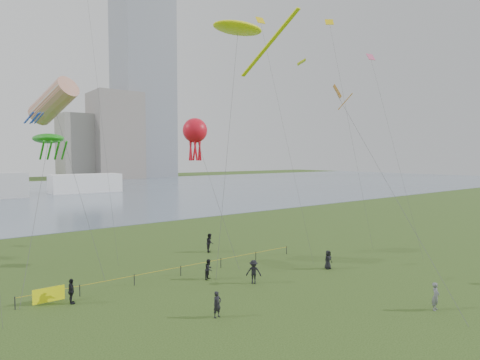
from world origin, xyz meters
TOP-DOWN VIEW (x-y plane):
  - ground_plane at (0.00, 0.00)m, footprint 400.00×400.00m
  - lake at (0.00, 100.00)m, footprint 400.00×120.00m
  - tower at (62.00, 168.00)m, footprint 24.00×24.00m
  - building_mid at (46.00, 162.00)m, footprint 20.00×20.00m
  - building_low at (32.00, 168.00)m, footprint 16.00×18.00m
  - pavilion_right at (14.00, 98.00)m, footprint 18.00×7.00m
  - fence at (-8.94, 14.33)m, footprint 24.07×0.07m
  - kite_flyer at (6.54, -2.02)m, footprint 0.72×0.54m
  - spectator_a at (-1.46, 12.19)m, footprint 0.99×0.94m
  - spectator_b at (0.69, 9.17)m, footprint 1.33×1.30m
  - spectator_c at (-11.67, 13.20)m, footprint 0.50×1.03m
  - spectator_d at (8.42, 8.35)m, footprint 0.81×0.54m
  - spectator_f at (-5.21, 5.47)m, footprint 0.62×0.45m
  - spectator_g at (3.62, 19.86)m, footprint 1.13×1.18m
  - kite_stingray at (3.79, 15.16)m, footprint 7.47×10.06m
  - kite_windsock at (-10.36, 22.62)m, footprint 4.53×8.70m
  - kite_creature at (-11.02, 21.84)m, footprint 4.78×9.83m
  - kite_octopus at (1.42, 19.00)m, footprint 2.36×7.42m
  - kite_delta at (10.06, 8.27)m, footprint 5.53×14.37m
  - small_kites at (-2.18, 19.37)m, footprint 39.55×13.83m

SIDE VIEW (x-z plane):
  - ground_plane at x=0.00m, z-range 0.00..0.00m
  - lake at x=0.00m, z-range -0.02..0.06m
  - fence at x=-8.94m, z-range 0.03..1.08m
  - spectator_f at x=-5.21m, z-range 0.00..1.61m
  - spectator_a at x=-1.46m, z-range 0.00..1.62m
  - spectator_d at x=8.42m, z-range 0.00..1.63m
  - spectator_c at x=-11.67m, z-range 0.00..1.69m
  - kite_flyer at x=6.54m, z-range 0.00..1.77m
  - spectator_b at x=0.69m, z-range 0.00..1.82m
  - spectator_g at x=3.62m, z-range 0.00..1.91m
  - pavilion_right at x=14.00m, z-range 0.00..5.00m
  - kite_creature at x=-11.02m, z-range 5.41..17.11m
  - kite_octopus at x=1.42m, z-range 5.50..18.99m
  - building_low at x=32.00m, z-range 0.00..28.00m
  - kite_windsock at x=-10.36m, z-range 6.24..22.73m
  - kite_delta at x=10.06m, z-range 6.49..22.69m
  - building_mid at x=46.00m, z-range 0.00..38.00m
  - kite_stingray at x=3.79m, z-range 10.45..32.29m
  - small_kites at x=-2.18m, z-range 19.75..27.03m
  - tower at x=62.00m, z-range 0.00..120.00m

